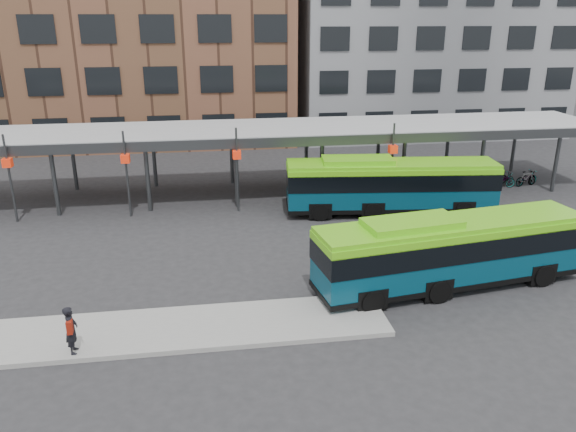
# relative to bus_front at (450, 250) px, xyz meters

# --- Properties ---
(ground) EXTENTS (120.00, 120.00, 0.00)m
(ground) POSITION_rel_bus_front_xyz_m (-4.88, 1.08, -1.63)
(ground) COLOR #28282B
(ground) RESTS_ON ground
(boarding_island) EXTENTS (14.00, 3.00, 0.18)m
(boarding_island) POSITION_rel_bus_front_xyz_m (-10.38, -1.92, -1.54)
(boarding_island) COLOR gray
(boarding_island) RESTS_ON ground
(canopy) EXTENTS (40.00, 6.53, 4.80)m
(canopy) POSITION_rel_bus_front_xyz_m (-4.93, 13.95, 2.28)
(canopy) COLOR #999B9E
(canopy) RESTS_ON ground
(building_brick) EXTENTS (26.00, 14.00, 22.00)m
(building_brick) POSITION_rel_bus_front_xyz_m (-14.88, 33.08, 9.37)
(building_brick) COLOR brown
(building_brick) RESTS_ON ground
(building_grey) EXTENTS (24.00, 14.00, 20.00)m
(building_grey) POSITION_rel_bus_front_xyz_m (11.12, 33.08, 8.37)
(building_grey) COLOR slate
(building_grey) RESTS_ON ground
(bus_front) EXTENTS (11.55, 4.02, 3.12)m
(bus_front) POSITION_rel_bus_front_xyz_m (0.00, 0.00, 0.00)
(bus_front) COLOR #073C52
(bus_front) RESTS_ON ground
(bus_rear) EXTENTS (11.84, 3.70, 3.21)m
(bus_rear) POSITION_rel_bus_front_xyz_m (0.54, 9.23, 0.05)
(bus_rear) COLOR #073C52
(bus_rear) RESTS_ON ground
(pedestrian) EXTENTS (0.43, 0.65, 1.65)m
(pedestrian) POSITION_rel_bus_front_xyz_m (-14.19, -3.01, -0.61)
(pedestrian) COLOR black
(pedestrian) RESTS_ON boarding_island
(bike_rack) EXTENTS (7.15, 1.50, 1.00)m
(bike_rack) POSITION_rel_bus_front_xyz_m (8.84, 13.09, -1.15)
(bike_rack) COLOR slate
(bike_rack) RESTS_ON ground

